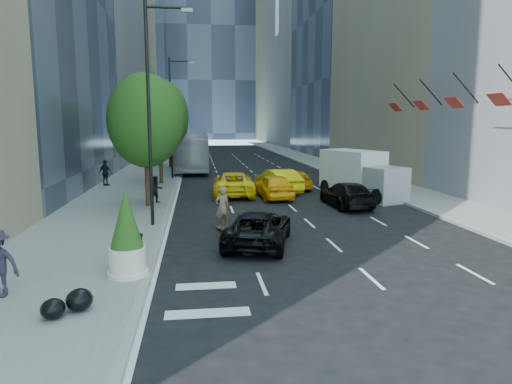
{
  "coord_description": "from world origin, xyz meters",
  "views": [
    {
      "loc": [
        -4.4,
        -17.23,
        4.9
      ],
      "look_at": [
        -1.64,
        3.99,
        1.6
      ],
      "focal_mm": 32.0,
      "sensor_mm": 36.0,
      "label": 1
    }
  ],
  "objects": [
    {
      "name": "city_bus",
      "position": [
        -4.8,
        29.72,
        1.89
      ],
      "size": [
        3.48,
        13.64,
        3.78
      ],
      "primitive_type": "imported",
      "rotation": [
        0.0,
        0.0,
        -0.02
      ],
      "color": "#B1B3B8",
      "rests_on": "ground"
    },
    {
      "name": "traffic_signal",
      "position": [
        -6.4,
        40.0,
        4.23
      ],
      "size": [
        2.48,
        0.53,
        5.2
      ],
      "color": "black",
      "rests_on": "sidewalk_left"
    },
    {
      "name": "taxi_c",
      "position": [
        -2.0,
        13.0,
        0.8
      ],
      "size": [
        2.91,
        5.85,
        1.59
      ],
      "primitive_type": "imported",
      "rotation": [
        0.0,
        0.0,
        3.09
      ],
      "color": "yellow",
      "rests_on": "ground"
    },
    {
      "name": "skateboarder",
      "position": [
        -3.31,
        3.0,
        0.94
      ],
      "size": [
        0.8,
        0.66,
        1.88
      ],
      "primitive_type": "imported",
      "rotation": [
        0.0,
        0.0,
        3.5
      ],
      "color": "brown",
      "rests_on": "ground"
    },
    {
      "name": "black_sedan_mercedes",
      "position": [
        4.2,
        8.0,
        0.72
      ],
      "size": [
        2.19,
        5.06,
        1.45
      ],
      "primitive_type": "imported",
      "rotation": [
        0.0,
        0.0,
        3.17
      ],
      "color": "black",
      "rests_on": "ground"
    },
    {
      "name": "tree_near",
      "position": [
        -7.2,
        9.0,
        4.97
      ],
      "size": [
        4.2,
        4.2,
        7.46
      ],
      "color": "#2D2311",
      "rests_on": "sidewalk_left"
    },
    {
      "name": "sidewalk_left",
      "position": [
        -9.0,
        30.0,
        0.07
      ],
      "size": [
        6.0,
        120.0,
        0.15
      ],
      "primitive_type": "cube",
      "color": "slate",
      "rests_on": "ground"
    },
    {
      "name": "tree_mid",
      "position": [
        -7.2,
        19.0,
        5.32
      ],
      "size": [
        4.5,
        4.5,
        7.99
      ],
      "color": "#2D2311",
      "rests_on": "sidewalk_left"
    },
    {
      "name": "black_sedan_lincoln",
      "position": [
        -2.0,
        0.42,
        0.69
      ],
      "size": [
        3.57,
        5.43,
        1.39
      ],
      "primitive_type": "imported",
      "rotation": [
        0.0,
        0.0,
        2.87
      ],
      "color": "black",
      "rests_on": "ground"
    },
    {
      "name": "lamp_far",
      "position": [
        -6.32,
        22.0,
        5.81
      ],
      "size": [
        2.13,
        0.22,
        10.0
      ],
      "color": "black",
      "rests_on": "sidewalk_left"
    },
    {
      "name": "tower_right_far",
      "position": [
        22.0,
        98.0,
        25.0
      ],
      "size": [
        20.0,
        24.0,
        50.0
      ],
      "primitive_type": "cube",
      "color": "#83735B",
      "rests_on": "ground"
    },
    {
      "name": "trash_can",
      "position": [
        -6.6,
        -1.78,
        0.61
      ],
      "size": [
        0.61,
        0.61,
        0.92
      ],
      "primitive_type": "cylinder",
      "color": "black",
      "rests_on": "sidewalk_left"
    },
    {
      "name": "planter_shrub",
      "position": [
        -6.6,
        -3.11,
        1.44
      ],
      "size": [
        1.13,
        1.13,
        2.71
      ],
      "color": "#EEDFC5",
      "rests_on": "sidewalk_left"
    },
    {
      "name": "taxi_b",
      "position": [
        1.2,
        14.0,
        0.82
      ],
      "size": [
        2.85,
        5.26,
        1.64
      ],
      "primitive_type": "imported",
      "rotation": [
        0.0,
        0.0,
        3.38
      ],
      "color": "yellow",
      "rests_on": "ground"
    },
    {
      "name": "pedestrian_b",
      "position": [
        -11.2,
        17.88,
        1.12
      ],
      "size": [
        1.23,
        0.97,
        1.95
      ],
      "primitive_type": "imported",
      "rotation": [
        0.0,
        0.0,
        2.64
      ],
      "color": "black",
      "rests_on": "sidewalk_left"
    },
    {
      "name": "pedestrian_a",
      "position": [
        -6.8,
        9.84,
        0.95
      ],
      "size": [
        0.98,
        0.92,
        1.61
      ],
      "primitive_type": "imported",
      "rotation": [
        0.0,
        0.0,
        0.53
      ],
      "color": "black",
      "rests_on": "sidewalk_left"
    },
    {
      "name": "taxi_a",
      "position": [
        0.5,
        11.5,
        0.8
      ],
      "size": [
        2.18,
        4.8,
        1.6
      ],
      "primitive_type": "imported",
      "rotation": [
        0.0,
        0.0,
        3.2
      ],
      "color": "#FFB00D",
      "rests_on": "ground"
    },
    {
      "name": "tower_left_end",
      "position": [
        -22.0,
        92.0,
        30.0
      ],
      "size": [
        20.0,
        28.0,
        60.0
      ],
      "primitive_type": "cube",
      "color": "#2B3143",
      "rests_on": "ground"
    },
    {
      "name": "taxi_d",
      "position": [
        2.64,
        15.5,
        0.68
      ],
      "size": [
        2.29,
        4.82,
        1.36
      ],
      "primitive_type": "imported",
      "rotation": [
        0.0,
        0.0,
        3.23
      ],
      "color": "orange",
      "rests_on": "ground"
    },
    {
      "name": "tree_far",
      "position": [
        -7.2,
        32.0,
        4.62
      ],
      "size": [
        3.9,
        3.9,
        6.92
      ],
      "color": "#2D2311",
      "rests_on": "sidewalk_left"
    },
    {
      "name": "sidewalk_right",
      "position": [
        10.0,
        30.0,
        0.07
      ],
      "size": [
        4.0,
        120.0,
        0.15
      ],
      "primitive_type": "cube",
      "color": "slate",
      "rests_on": "ground"
    },
    {
      "name": "garbage_bags",
      "position": [
        -7.63,
        -5.91,
        0.42
      ],
      "size": [
        1.15,
        1.11,
        0.57
      ],
      "color": "black",
      "rests_on": "sidewalk_left"
    },
    {
      "name": "facade_flags",
      "position": [
        10.64,
        10.0,
        6.18
      ],
      "size": [
        1.85,
        13.3,
        2.05
      ],
      "color": "black",
      "rests_on": "ground"
    },
    {
      "name": "lamp_near",
      "position": [
        -6.32,
        4.0,
        5.81
      ],
      "size": [
        2.13,
        0.22,
        10.0
      ],
      "color": "black",
      "rests_on": "sidewalk_left"
    },
    {
      "name": "ground",
      "position": [
        0.0,
        0.0,
        0.0
      ],
      "size": [
        160.0,
        160.0,
        0.0
      ],
      "primitive_type": "plane",
      "color": "black",
      "rests_on": "ground"
    },
    {
      "name": "box_truck",
      "position": [
        6.21,
        11.27,
        1.54
      ],
      "size": [
        4.31,
        6.71,
        3.02
      ],
      "rotation": [
        0.0,
        0.0,
        0.35
      ],
      "color": "silver",
      "rests_on": "ground"
    }
  ]
}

